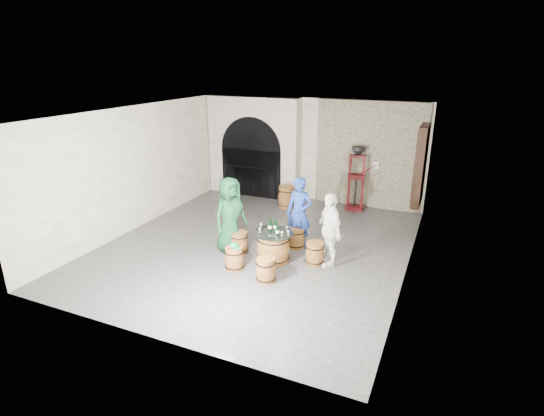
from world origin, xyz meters
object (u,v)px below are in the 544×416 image
at_px(barrel_stool_left, 239,242).
at_px(corking_press, 357,174).
at_px(barrel_stool_near_right, 266,270).
at_px(person_white, 329,230).
at_px(barrel_stool_far, 297,238).
at_px(barrel_stool_near_left, 234,258).
at_px(barrel_stool_right, 315,253).
at_px(side_barrel, 286,197).
at_px(person_green, 230,215).
at_px(wine_bottle_center, 277,230).
at_px(wine_bottle_right, 275,226).
at_px(wine_bottle_left, 270,226).
at_px(person_blue, 299,213).
at_px(barrel_table, 273,247).

height_order(barrel_stool_left, corking_press, corking_press).
relative_size(barrel_stool_near_right, person_white, 0.31).
relative_size(barrel_stool_far, barrel_stool_near_left, 1.00).
bearing_deg(corking_press, barrel_stool_right, -94.55).
relative_size(barrel_stool_right, side_barrel, 0.77).
height_order(person_green, wine_bottle_center, person_green).
bearing_deg(wine_bottle_right, side_barrel, 107.80).
xyz_separation_m(barrel_stool_right, person_white, (0.29, 0.08, 0.58)).
bearing_deg(barrel_stool_left, wine_bottle_left, -4.55).
bearing_deg(wine_bottle_right, wine_bottle_left, -152.51).
xyz_separation_m(barrel_stool_left, barrel_stool_far, (1.14, 0.79, 0.00)).
xyz_separation_m(barrel_stool_far, wine_bottle_center, (-0.07, -1.03, 0.57)).
xyz_separation_m(person_blue, wine_bottle_center, (-0.09, -1.12, -0.03)).
bearing_deg(barrel_stool_far, side_barrel, 116.57).
xyz_separation_m(person_white, corking_press, (-0.31, 3.86, 0.28)).
bearing_deg(person_blue, barrel_stool_far, -101.43).
height_order(barrel_stool_near_right, corking_press, corking_press).
xyz_separation_m(barrel_stool_far, barrel_stool_near_left, (-0.84, -1.59, 0.00)).
distance_m(wine_bottle_right, side_barrel, 3.65).
height_order(person_blue, side_barrel, person_blue).
height_order(barrel_stool_right, wine_bottle_left, wine_bottle_left).
xyz_separation_m(barrel_stool_near_left, person_white, (1.80, 1.01, 0.58)).
bearing_deg(barrel_stool_right, corking_press, 90.28).
relative_size(wine_bottle_right, side_barrel, 0.49).
height_order(side_barrel, corking_press, corking_press).
relative_size(barrel_stool_far, person_blue, 0.30).
height_order(barrel_stool_near_left, wine_bottle_center, wine_bottle_center).
distance_m(barrel_table, wine_bottle_center, 0.52).
distance_m(barrel_stool_far, corking_press, 3.46).
height_order(barrel_table, person_green, person_green).
xyz_separation_m(side_barrel, corking_press, (1.97, 0.65, 0.78)).
xyz_separation_m(barrel_table, corking_press, (0.87, 4.19, 0.77)).
xyz_separation_m(person_green, side_barrel, (0.05, 3.41, -0.57)).
xyz_separation_m(person_green, person_blue, (1.40, 0.85, -0.04)).
bearing_deg(person_white, barrel_stool_left, -123.89).
xyz_separation_m(barrel_stool_far, wine_bottle_right, (-0.22, -0.80, 0.57)).
distance_m(barrel_stool_left, corking_press, 4.54).
relative_size(barrel_stool_far, side_barrel, 0.77).
height_order(barrel_stool_right, wine_bottle_center, wine_bottle_center).
xyz_separation_m(barrel_stool_near_left, wine_bottle_right, (0.63, 0.79, 0.57)).
xyz_separation_m(barrel_stool_far, barrel_stool_right, (0.67, -0.65, 0.00)).
bearing_deg(person_green, side_barrel, 20.30).
bearing_deg(person_white, barrel_stool_right, -114.40).
relative_size(barrel_stool_near_right, person_blue, 0.30).
relative_size(person_green, wine_bottle_center, 5.53).
bearing_deg(barrel_table, person_blue, 76.17).
relative_size(barrel_table, person_blue, 0.52).
height_order(barrel_stool_near_right, wine_bottle_center, wine_bottle_center).
bearing_deg(barrel_stool_right, barrel_stool_left, -175.54).
bearing_deg(person_blue, wine_bottle_right, -102.55).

